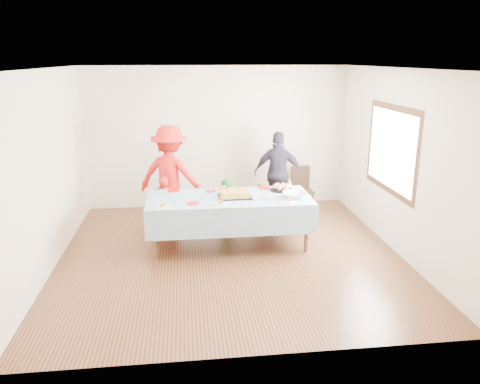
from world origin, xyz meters
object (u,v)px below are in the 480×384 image
object	(u,v)px
party_table	(229,201)
dining_chair	(301,186)
adult_left	(170,176)
birthday_cake	(235,194)

from	to	relation	value
party_table	dining_chair	bearing A→B (deg)	45.78
dining_chair	adult_left	xyz separation A→B (m)	(-2.45, -0.48, 0.40)
birthday_cake	party_table	bearing A→B (deg)	177.02
party_table	adult_left	size ratio (longest dim) A/B	1.43
party_table	adult_left	bearing A→B (deg)	129.84
party_table	dining_chair	distance (m)	2.21
adult_left	dining_chair	bearing A→B (deg)	-149.94
party_table	birthday_cake	size ratio (longest dim) A/B	4.90
dining_chair	adult_left	size ratio (longest dim) A/B	0.49
birthday_cake	dining_chair	size ratio (longest dim) A/B	0.60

